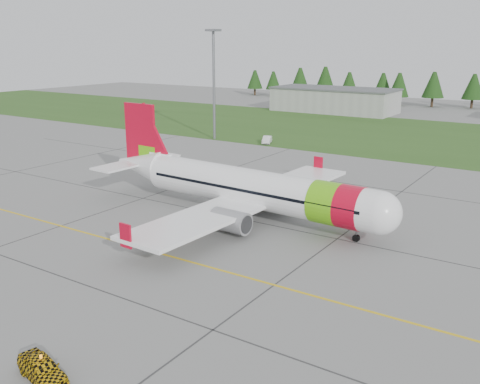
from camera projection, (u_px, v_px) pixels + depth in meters
The scene contains 9 objects.
ground at pixel (105, 292), 39.92m from camera, with size 320.00×320.00×0.00m, color gray.
aircraft at pixel (249, 188), 56.25m from camera, with size 36.46×33.58×11.04m.
follow_me_car at pixel (40, 348), 29.04m from camera, with size 1.58×1.33×3.91m, color yellow.
service_van at pixel (267, 132), 98.41m from camera, with size 1.45×1.37×4.14m, color white.
grass_strip at pixel (416, 137), 105.87m from camera, with size 320.00×50.00×0.03m, color #30561E.
taxi_guideline at pixel (174, 257), 46.35m from camera, with size 120.00×0.25×0.02m, color gold.
hangar_west at pixel (334, 101), 143.47m from camera, with size 32.00×14.00×6.00m, color #A8A8A3.
floodlight_mast at pixel (214, 87), 100.83m from camera, with size 0.50×0.50×20.00m, color slate.
treeline at pixel (475, 91), 149.56m from camera, with size 160.00×8.00×10.00m, color #1C3F14, non-canonical shape.
Camera 1 is at (28.48, -24.86, 17.96)m, focal length 40.00 mm.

